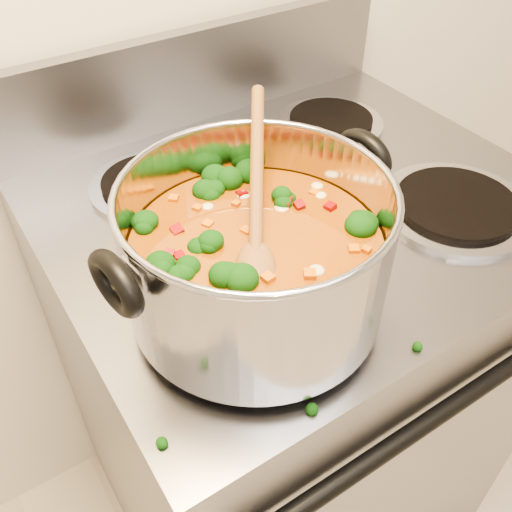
{
  "coord_description": "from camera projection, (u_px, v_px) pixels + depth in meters",
  "views": [
    {
      "loc": [
        -0.42,
        0.61,
        1.43
      ],
      "look_at": [
        -0.16,
        1.0,
        1.01
      ],
      "focal_mm": 40.0,
      "sensor_mm": 36.0,
      "label": 1
    }
  ],
  "objects": [
    {
      "name": "electric_range",
      "position": [
        287.0,
        377.0,
        1.16
      ],
      "size": [
        0.74,
        0.67,
        1.08
      ],
      "color": "gray",
      "rests_on": "ground"
    },
    {
      "name": "stockpot",
      "position": [
        256.0,
        256.0,
        0.63
      ],
      "size": [
        0.36,
        0.29,
        0.18
      ],
      "rotation": [
        0.0,
        0.0,
        0.13
      ],
      "color": "#AAAAB2",
      "rests_on": "electric_range"
    },
    {
      "name": "wooden_spoon",
      "position": [
        256.0,
        217.0,
        0.61
      ],
      "size": [
        0.17,
        0.24,
        0.11
      ],
      "rotation": [
        0.0,
        0.0,
        0.98
      ],
      "color": "brown",
      "rests_on": "stockpot"
    },
    {
      "name": "cooktop_crumbs",
      "position": [
        152.0,
        320.0,
        0.67
      ],
      "size": [
        0.29,
        0.33,
        0.01
      ],
      "color": "black",
      "rests_on": "electric_range"
    }
  ]
}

